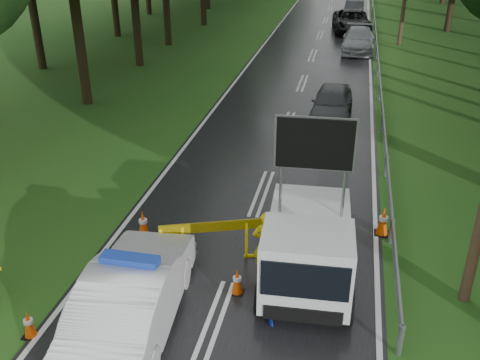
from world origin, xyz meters
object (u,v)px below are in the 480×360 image
(police_sedan, at_px, (134,294))
(barrier, at_px, (215,232))
(work_truck, at_px, (308,245))
(queue_car_fourth, at_px, (354,9))
(officer, at_px, (266,244))
(queue_car_second, at_px, (358,40))
(queue_car_third, at_px, (352,21))
(queue_car_first, at_px, (332,103))
(civilian, at_px, (286,291))

(police_sedan, distance_m, barrier, 2.75)
(work_truck, bearing_deg, queue_car_fourth, 86.39)
(queue_car_fourth, bearing_deg, work_truck, -87.24)
(officer, xyz_separation_m, queue_car_second, (1.83, 23.77, -0.16))
(queue_car_third, bearing_deg, queue_car_first, -97.26)
(barrier, bearing_deg, queue_car_third, 65.05)
(work_truck, xyz_separation_m, barrier, (-2.24, 0.35, -0.14))
(work_truck, distance_m, barrier, 2.27)
(officer, height_order, queue_car_third, officer)
(officer, height_order, queue_car_second, officer)
(officer, height_order, queue_car_first, officer)
(queue_car_first, relative_size, queue_car_third, 0.73)
(barrier, distance_m, civilian, 2.66)
(civilian, xyz_separation_m, queue_car_first, (0.25, 12.63, -0.11))
(police_sedan, height_order, barrier, police_sedan)
(officer, bearing_deg, queue_car_third, -103.55)
(queue_car_first, distance_m, queue_car_fourth, 24.64)
(barrier, relative_size, civilian, 1.60)
(work_truck, distance_m, queue_car_first, 11.17)
(barrier, xyz_separation_m, queue_car_second, (3.12, 23.46, -0.15))
(queue_car_third, xyz_separation_m, queue_car_fourth, (0.04, 6.00, -0.09))
(work_truck, distance_m, queue_car_second, 23.83)
(barrier, relative_size, queue_car_fourth, 0.63)
(police_sedan, bearing_deg, queue_car_first, -108.54)
(civilian, bearing_deg, work_truck, 37.56)
(barrier, height_order, officer, officer)
(queue_car_first, distance_m, queue_car_third, 18.64)
(civilian, distance_m, queue_car_second, 25.30)
(barrier, relative_size, officer, 1.49)
(barrier, relative_size, queue_car_third, 0.46)
(queue_car_first, height_order, queue_car_fourth, queue_car_first)
(police_sedan, relative_size, queue_car_second, 1.03)
(queue_car_first, relative_size, queue_car_second, 0.84)
(civilian, distance_m, queue_car_fourth, 37.28)
(queue_car_second, relative_size, queue_car_third, 0.86)
(queue_car_second, bearing_deg, barrier, -96.95)
(work_truck, distance_m, queue_car_third, 29.81)
(barrier, xyz_separation_m, queue_car_fourth, (2.62, 35.46, -0.17))
(police_sedan, distance_m, queue_car_fourth, 38.19)
(queue_car_third, distance_m, queue_car_fourth, 6.00)
(police_sedan, relative_size, officer, 2.84)
(queue_car_first, bearing_deg, barrier, -99.46)
(police_sedan, bearing_deg, work_truck, -151.04)
(work_truck, height_order, queue_car_third, work_truck)
(queue_car_second, bearing_deg, civilian, -92.03)
(police_sedan, distance_m, queue_car_third, 32.22)
(officer, distance_m, queue_car_fourth, 35.80)
(barrier, distance_m, queue_car_second, 23.67)
(queue_car_second, bearing_deg, queue_car_third, 95.72)
(queue_car_fourth, bearing_deg, civilian, -87.67)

